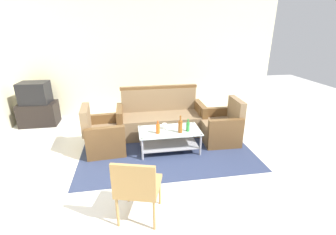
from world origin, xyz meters
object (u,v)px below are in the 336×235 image
bottle_green (188,127)px  tv_stand (39,114)px  wicker_chair (137,185)px  coffee_table (169,137)px  cup (165,126)px  couch (161,119)px  armchair_left (104,136)px  television (35,93)px  armchair_right (221,128)px  bottle_brown (180,126)px  bottle_orange (158,129)px

bottle_green → tv_stand: (-3.08, 1.82, -0.24)m
wicker_chair → coffee_table: bearing=84.1°
cup → tv_stand: size_ratio=0.12×
couch → bottle_green: size_ratio=7.88×
bottle_green → tv_stand: bottle_green is taller
armchair_left → cup: size_ratio=8.50×
television → armchair_right: bearing=162.6°
couch → armchair_right: (1.12, -0.58, -0.03)m
cup → tv_stand: tv_stand is taller
couch → bottle_green: 0.97m
bottle_green → bottle_brown: size_ratio=0.73×
bottle_brown → wicker_chair: 1.69m
bottle_green → wicker_chair: size_ratio=0.27×
couch → armchair_right: bearing=152.5°
bottle_green → television: (-3.08, 1.82, 0.26)m
bottle_orange → couch: bearing=79.0°
bottle_brown → television: (-2.93, 1.85, 0.23)m
coffee_table → tv_stand: (-2.76, 1.73, -0.01)m
bottle_orange → tv_stand: size_ratio=0.29×
armchair_right → cup: size_ratio=8.50×
tv_stand → armchair_left: bearing=-43.7°
couch → bottle_brown: (0.22, -0.92, 0.21)m
bottle_brown → wicker_chair: (-0.82, -1.48, -0.03)m
armchair_right → cup: bearing=98.4°
tv_stand → bottle_orange: bearing=-35.6°
tv_stand → wicker_chair: size_ratio=0.95×
bottle_orange → tv_stand: 3.14m
bottle_orange → bottle_brown: bearing=-4.1°
couch → bottle_brown: bearing=103.1°
armchair_left → wicker_chair: bearing=12.2°
bottle_brown → cup: 0.33m
coffee_table → television: television is taller
bottle_orange → bottle_brown: size_ratio=0.74×
cup → television: bearing=148.5°
coffee_table → tv_stand: 3.26m
coffee_table → couch: bearing=93.3°
tv_stand → bottle_brown: bearing=-32.2°
tv_stand → couch: bearing=-18.9°
bottle_green → bottle_orange: bearing=-179.4°
bottle_green → tv_stand: 3.58m
bottle_green → tv_stand: bearing=149.5°
bottle_green → cup: 0.43m
bottle_brown → television: television is taller
bottle_green → wicker_chair: wicker_chair is taller
coffee_table → bottle_brown: 0.33m
coffee_table → wicker_chair: (-0.65, -1.60, 0.22)m
bottle_brown → television: 3.48m
bottle_brown → television: size_ratio=0.50×
armchair_right → coffee_table: size_ratio=0.77×
bottle_orange → armchair_left: bearing=162.3°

